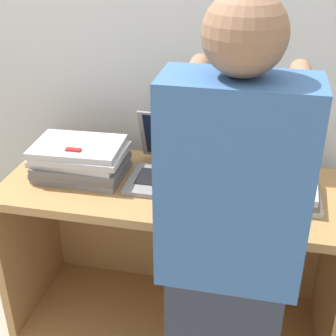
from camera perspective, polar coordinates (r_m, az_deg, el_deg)
name	(u,v)px	position (r m, az deg, el deg)	size (l,w,h in m)	color
wall_back	(191,48)	(2.06, 2.85, 14.45)	(8.00, 0.05, 2.40)	silver
cart	(175,248)	(2.14, 0.90, -9.76)	(1.37, 0.56, 0.74)	#A87A47
laptop_open	(175,167)	(1.90, 0.90, 0.12)	(0.35, 0.35, 0.25)	gray
laptop_stack_left	(81,160)	(1.95, -10.60, 1.00)	(0.38, 0.27, 0.14)	gray
laptop_stack_right	(271,188)	(1.83, 12.44, -2.34)	(0.38, 0.27, 0.07)	#B7B7BC
person	(228,264)	(1.43, 7.28, -11.56)	(0.40, 0.52, 1.55)	#2D3342
inventory_tag	(73,150)	(1.86, -11.47, 2.20)	(0.06, 0.02, 0.01)	red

